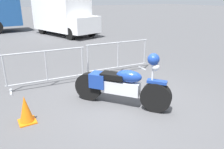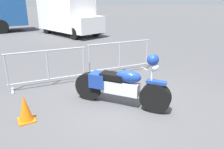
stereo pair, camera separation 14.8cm
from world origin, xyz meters
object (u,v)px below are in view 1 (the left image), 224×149
crowd_barrier_far (118,57)px  traffic_cone (26,110)px  delivery_van (63,16)px  motorcycle (121,85)px  crowd_barrier_near (46,68)px

crowd_barrier_far → traffic_cone: bearing=-152.6°
crowd_barrier_far → delivery_van: 8.77m
motorcycle → crowd_barrier_far: motorcycle is taller
motorcycle → crowd_barrier_near: 2.36m
crowd_barrier_near → delivery_van: (3.48, 8.68, 0.69)m
motorcycle → delivery_van: bearing=130.1°
crowd_barrier_near → traffic_cone: 1.95m
crowd_barrier_near → delivery_van: delivery_van is taller
motorcycle → traffic_cone: 2.13m
motorcycle → traffic_cone: motorcycle is taller
traffic_cone → crowd_barrier_far: bearing=27.4°
crowd_barrier_near → delivery_van: bearing=68.2°
crowd_barrier_far → delivery_van: bearing=82.9°
motorcycle → traffic_cone: bearing=-136.7°
crowd_barrier_near → crowd_barrier_far: bearing=0.0°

